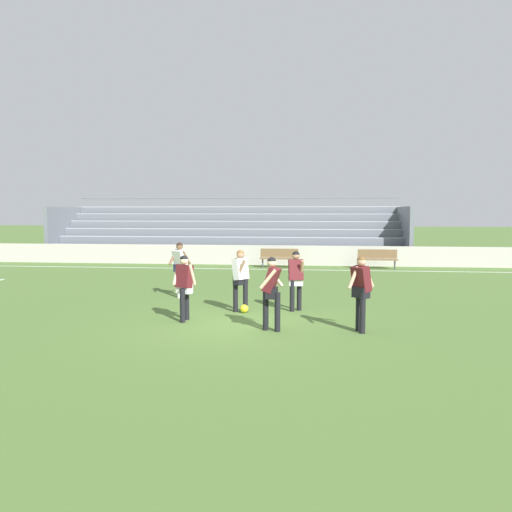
# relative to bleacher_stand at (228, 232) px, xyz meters

# --- Properties ---
(ground_plane) EXTENTS (160.00, 160.00, 0.00)m
(ground_plane) POSITION_rel_bleacher_stand_xyz_m (3.04, -16.49, -1.54)
(ground_plane) COLOR #4C6B30
(field_line_sideline) EXTENTS (44.00, 0.12, 0.01)m
(field_line_sideline) POSITION_rel_bleacher_stand_xyz_m (3.04, -4.93, -1.54)
(field_line_sideline) COLOR white
(field_line_sideline) RESTS_ON ground
(sideline_wall) EXTENTS (48.00, 0.16, 0.98)m
(sideline_wall) POSITION_rel_bleacher_stand_xyz_m (3.04, -2.97, -1.05)
(sideline_wall) COLOR #BCB7AD
(sideline_wall) RESTS_ON ground
(bleacher_stand) EXTENTS (19.34, 4.71, 3.50)m
(bleacher_stand) POSITION_rel_bleacher_stand_xyz_m (0.00, 0.00, 0.00)
(bleacher_stand) COLOR #9EA3AD
(bleacher_stand) RESTS_ON ground
(bench_far_right) EXTENTS (1.80, 0.40, 0.90)m
(bench_far_right) POSITION_rel_bleacher_stand_xyz_m (7.71, -4.18, -1.00)
(bench_far_right) COLOR brown
(bench_far_right) RESTS_ON ground
(bench_centre_sideline) EXTENTS (1.80, 0.40, 0.90)m
(bench_centre_sideline) POSITION_rel_bleacher_stand_xyz_m (3.13, -4.18, -1.00)
(bench_centre_sideline) COLOR brown
(bench_centre_sideline) RESTS_ON ground
(player_dark_deep_cover) EXTENTS (0.46, 0.52, 1.61)m
(player_dark_deep_cover) POSITION_rel_bleacher_stand_xyz_m (4.30, -14.76, -0.59)
(player_dark_deep_cover) COLOR black
(player_dark_deep_cover) RESTS_ON ground
(player_white_challenging) EXTENTS (0.47, 0.63, 1.66)m
(player_white_challenging) POSITION_rel_bleacher_stand_xyz_m (2.84, -15.07, -0.56)
(player_white_challenging) COLOR black
(player_white_challenging) RESTS_ON ground
(player_dark_wide_right) EXTENTS (0.52, 0.51, 1.67)m
(player_dark_wide_right) POSITION_rel_bleacher_stand_xyz_m (3.85, -17.16, -0.55)
(player_dark_wide_right) COLOR black
(player_dark_wide_right) RESTS_ON ground
(player_dark_overlapping) EXTENTS (0.58, 0.45, 1.61)m
(player_dark_overlapping) POSITION_rel_bleacher_stand_xyz_m (1.65, -16.37, -0.59)
(player_dark_overlapping) COLOR black
(player_dark_overlapping) RESTS_ON ground
(player_dark_trailing_run) EXTENTS (0.64, 0.50, 1.70)m
(player_dark_trailing_run) POSITION_rel_bleacher_stand_xyz_m (5.82, -17.05, -0.53)
(player_dark_trailing_run) COLOR black
(player_dark_trailing_run) RESTS_ON ground
(player_white_wide_left) EXTENTS (0.69, 0.50, 1.71)m
(player_white_wide_left) POSITION_rel_bleacher_stand_xyz_m (0.62, -12.89, -0.52)
(player_white_wide_left) COLOR white
(player_white_wide_left) RESTS_ON ground
(soccer_ball) EXTENTS (0.22, 0.22, 0.22)m
(soccer_ball) POSITION_rel_bleacher_stand_xyz_m (2.96, -15.18, -1.43)
(soccer_ball) COLOR yellow
(soccer_ball) RESTS_ON ground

